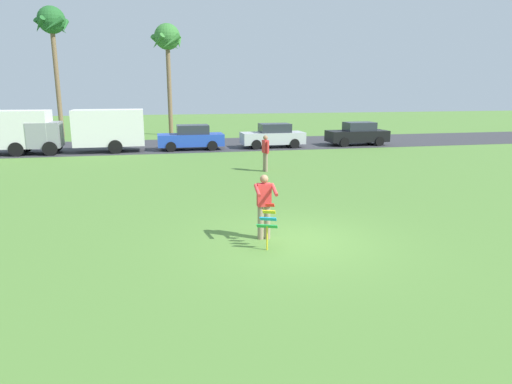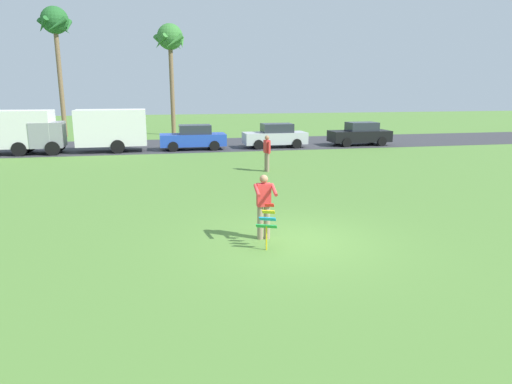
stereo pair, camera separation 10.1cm
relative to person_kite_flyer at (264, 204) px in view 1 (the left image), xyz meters
name	(u,v)px [view 1 (the left image)]	position (x,y,z in m)	size (l,w,h in m)	color
ground_plane	(297,241)	(0.80, -0.33, -0.95)	(120.00, 120.00, 0.00)	#568438
road_strip	(208,145)	(0.80, 20.82, -0.95)	(120.00, 8.00, 0.01)	#38383D
person_kite_flyer	(264,204)	(0.00, 0.00, 0.00)	(0.56, 0.67, 1.73)	gray
kite_held	(268,220)	(-0.06, -0.68, -0.23)	(0.57, 0.72, 1.08)	red
parked_truck_grey_van	(95,130)	(-6.43, 18.42, 0.46)	(6.75, 2.25, 2.62)	gray
parked_car_blue	(191,138)	(-0.56, 18.42, -0.18)	(4.21, 1.85, 1.60)	#2347B7
parked_car_silver	(273,136)	(4.90, 18.42, -0.18)	(4.22, 1.88, 1.60)	silver
parked_car_black	(358,134)	(11.01, 18.42, -0.18)	(4.23, 1.89, 1.60)	black
palm_tree_left_near	(52,27)	(-10.39, 28.79, 7.65)	(2.58, 2.71, 10.16)	brown
palm_tree_right_near	(167,42)	(-1.55, 28.42, 6.66)	(2.58, 2.71, 9.07)	brown
person_walker_near	(265,152)	(2.33, 9.76, -0.02)	(0.28, 0.56, 1.73)	gray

